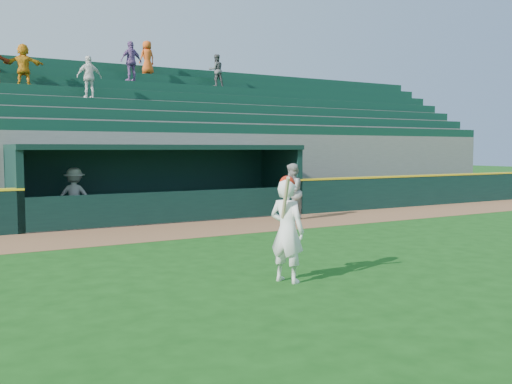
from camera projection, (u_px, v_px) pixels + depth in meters
ground at (293, 257)px, 12.34m from camera, size 120.00×120.00×0.00m
warning_track at (199, 229)px, 16.56m from camera, size 40.00×3.00×0.01m
field_wall_right at (447, 190)px, 24.09m from camera, size 15.50×0.30×1.20m
wall_stripe_right at (447, 175)px, 24.04m from camera, size 15.50×0.32×0.06m
dugout_player_front at (292, 192)px, 18.69m from camera, size 1.14×1.10×1.85m
dugout_player_inside at (75, 196)px, 17.52m from camera, size 1.30×1.06×1.75m
dugout at (160, 178)px, 19.13m from camera, size 9.40×2.80×2.46m
stands at (119, 147)px, 22.98m from camera, size 34.50×6.25×6.98m
batter_at_plate at (287, 229)px, 9.94m from camera, size 0.67×0.86×1.88m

